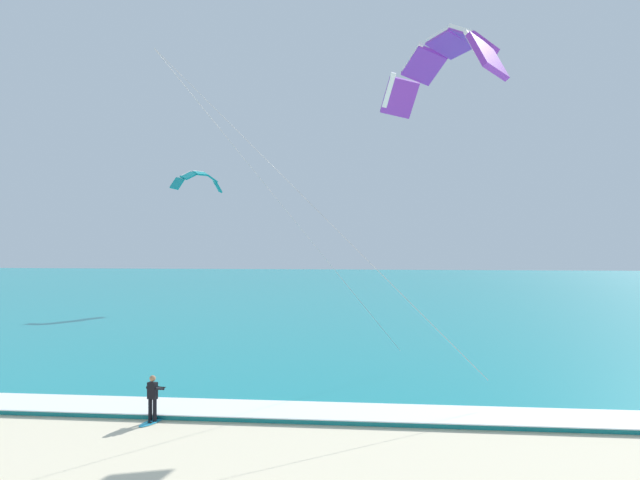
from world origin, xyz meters
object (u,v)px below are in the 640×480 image
object	(u,v)px
surfboard	(152,421)
kite_distant	(199,179)
kite_primary	(443,62)
kitesurfer	(153,396)

from	to	relation	value
surfboard	kite_distant	size ratio (longest dim) A/B	0.30
surfboard	kite_primary	size ratio (longest dim) A/B	0.10
kite_primary	kite_distant	size ratio (longest dim) A/B	2.96
surfboard	kite_primary	bearing A→B (deg)	27.59
kite_distant	kite_primary	bearing A→B (deg)	-56.18
surfboard	kitesurfer	size ratio (longest dim) A/B	0.87
surfboard	kitesurfer	xyz separation A→B (m)	(0.01, 0.02, 0.91)
surfboard	kite_distant	xyz separation A→B (m)	(-9.98, 36.96, 12.94)
kite_distant	kitesurfer	bearing A→B (deg)	-74.88
kite_primary	surfboard	bearing A→B (deg)	-152.41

